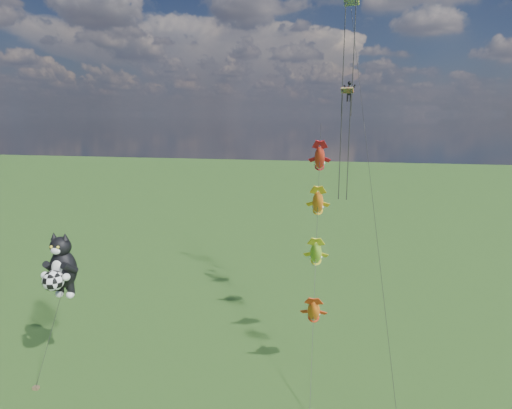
# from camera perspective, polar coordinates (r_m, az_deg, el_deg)

# --- Properties ---
(ground) EXTENTS (300.00, 300.00, 0.00)m
(ground) POSITION_cam_1_polar(r_m,az_deg,el_deg) (36.71, -16.32, -19.29)
(ground) COLOR #183F0F
(cat_kite_rig) EXTENTS (2.35, 4.06, 10.60)m
(cat_kite_rig) POSITION_cam_1_polar(r_m,az_deg,el_deg) (33.64, -24.60, -7.60)
(cat_kite_rig) COLOR brown
(cat_kite_rig) RESTS_ON ground
(fish_windsock_rig) EXTENTS (1.28, 15.96, 17.95)m
(fish_windsock_rig) POSITION_cam_1_polar(r_m,az_deg,el_deg) (33.84, 8.13, -3.03)
(fish_windsock_rig) COLOR brown
(fish_windsock_rig) RESTS_ON ground
(parafoil_rig) EXTENTS (4.46, 17.15, 28.22)m
(parafoil_rig) POSITION_cam_1_polar(r_m,az_deg,el_deg) (36.82, 12.46, 14.73)
(parafoil_rig) COLOR brown
(parafoil_rig) RESTS_ON ground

